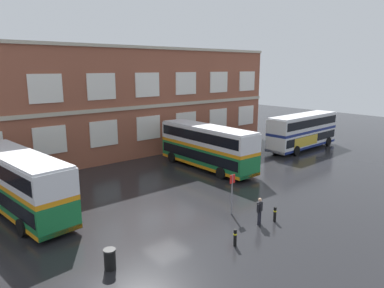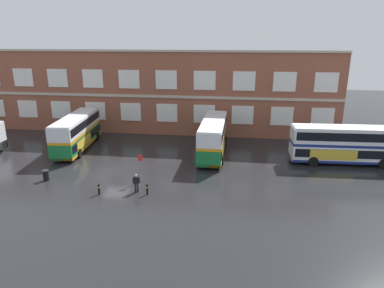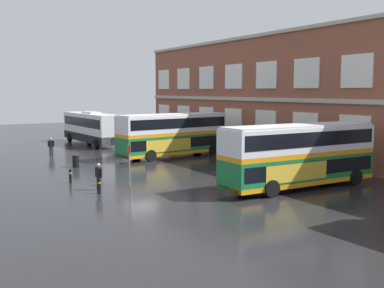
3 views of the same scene
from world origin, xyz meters
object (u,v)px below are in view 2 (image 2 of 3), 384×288
object	(u,v)px
bus_stand_flag	(140,166)
safety_bollard_west	(147,189)
second_passenger	(136,182)
station_litter_bin	(46,175)
double_decker_far	(344,144)
double_decker_near	(77,132)
safety_bollard_east	(99,189)
double_decker_middle	(213,136)

from	to	relation	value
bus_stand_flag	safety_bollard_west	xyz separation A→B (m)	(1.26, -2.52, -1.14)
second_passenger	bus_stand_flag	world-z (taller)	bus_stand_flag
bus_stand_flag	station_litter_bin	size ratio (longest dim) A/B	2.62
double_decker_far	second_passenger	distance (m)	22.50
double_decker_near	bus_stand_flag	distance (m)	13.81
bus_stand_flag	safety_bollard_east	bearing A→B (deg)	-133.73
bus_stand_flag	safety_bollard_west	bearing A→B (deg)	-63.43
double_decker_far	bus_stand_flag	size ratio (longest dim) A/B	4.11
double_decker_near	double_decker_middle	xyz separation A→B (m)	(16.60, 0.16, 0.00)
safety_bollard_west	safety_bollard_east	size ratio (longest dim) A/B	1.00
station_litter_bin	safety_bollard_west	size ratio (longest dim) A/B	1.08
station_litter_bin	double_decker_near	bearing A→B (deg)	97.70
station_litter_bin	safety_bollard_east	xyz separation A→B (m)	(6.23, -2.28, -0.03)
double_decker_middle	safety_bollard_west	bearing A→B (deg)	-112.65
double_decker_near	second_passenger	bearing A→B (deg)	-46.23
double_decker_middle	station_litter_bin	size ratio (longest dim) A/B	10.71
double_decker_middle	safety_bollard_east	size ratio (longest dim) A/B	11.61
bus_stand_flag	safety_bollard_east	world-z (taller)	bus_stand_flag
double_decker_near	second_passenger	distance (m)	15.47
double_decker_near	station_litter_bin	bearing A→B (deg)	-82.30
safety_bollard_west	station_litter_bin	bearing A→B (deg)	170.54
double_decker_far	station_litter_bin	world-z (taller)	double_decker_far
double_decker_far	safety_bollard_east	size ratio (longest dim) A/B	11.67
bus_stand_flag	station_litter_bin	distance (m)	9.26
double_decker_middle	safety_bollard_east	bearing A→B (deg)	-126.56
second_passenger	safety_bollard_west	size ratio (longest dim) A/B	1.79
safety_bollard_east	safety_bollard_west	bearing A→B (deg)	7.39
double_decker_near	second_passenger	size ratio (longest dim) A/B	6.59
double_decker_near	double_decker_middle	size ratio (longest dim) A/B	1.02
bus_stand_flag	double_decker_far	bearing A→B (deg)	21.39
double_decker_middle	double_decker_far	world-z (taller)	same
double_decker_near	double_decker_middle	bearing A→B (deg)	0.55
double_decker_near	station_litter_bin	distance (m)	9.99
bus_stand_flag	station_litter_bin	world-z (taller)	bus_stand_flag
second_passenger	safety_bollard_west	world-z (taller)	second_passenger
bus_stand_flag	safety_bollard_east	size ratio (longest dim) A/B	2.84
double_decker_middle	station_litter_bin	world-z (taller)	double_decker_middle
double_decker_middle	safety_bollard_east	distance (m)	15.28
double_decker_near	station_litter_bin	xyz separation A→B (m)	(1.32, -9.76, -1.63)
double_decker_near	safety_bollard_west	bearing A→B (deg)	-44.41
double_decker_middle	double_decker_far	bearing A→B (deg)	-4.86
double_decker_middle	second_passenger	xyz separation A→B (m)	(-5.93, -11.30, -1.22)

